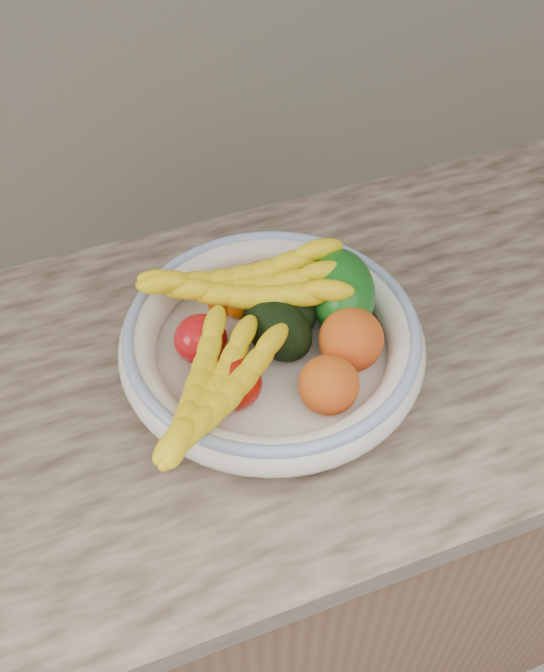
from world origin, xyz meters
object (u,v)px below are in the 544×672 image
Objects in this scene: green_mango at (341,291)px; banana_bunch_back at (244,289)px; banana_bunch_front at (213,395)px; fruit_bowl at (272,342)px.

green_mango reaches higher than banana_bunch_back.
banana_bunch_back reaches higher than banana_bunch_front.
banana_bunch_front is (-0.10, -0.08, 0.03)m from fruit_bowl.
banana_bunch_back is at bearing 101.65° from fruit_bowl.
banana_bunch_back is 0.17m from banana_bunch_front.
banana_bunch_front is at bearing -142.73° from fruit_bowl.
green_mango is 0.51× the size of banana_bunch_front.
banana_bunch_front is (-0.21, -0.11, 0.01)m from green_mango.
banana_bunch_front is at bearing -107.28° from banana_bunch_back.
fruit_bowl is at bearing -10.69° from banana_bunch_front.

